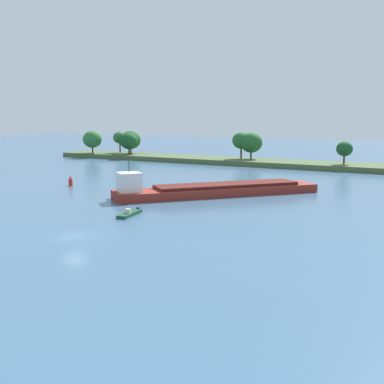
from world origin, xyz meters
name	(u,v)px	position (x,y,z in m)	size (l,w,h in m)	color
ground_plane	(74,236)	(0.00, 0.00, 0.00)	(400.00, 400.00, 0.00)	#3D607F
treeline_island	(199,153)	(-27.25, 77.18, 2.28)	(95.27, 11.41, 7.80)	#4C6038
cargo_barge	(213,189)	(0.75, 30.23, 0.97)	(25.26, 28.03, 5.88)	maroon
small_motorboat	(130,214)	(-1.41, 11.53, 0.22)	(2.12, 5.13, 0.89)	#19472D
channel_buoy_red	(71,181)	(-25.44, 27.13, 0.81)	(0.70, 0.70, 1.90)	red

